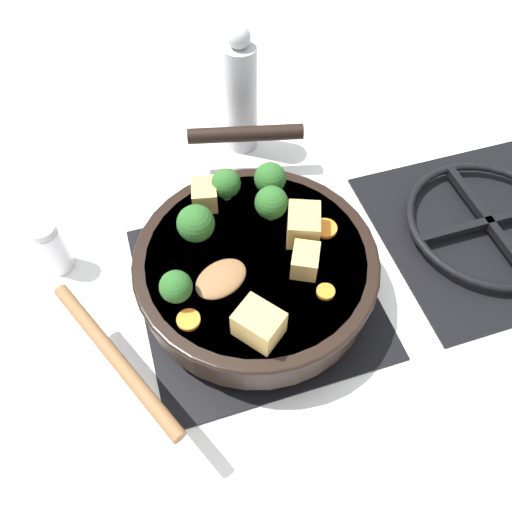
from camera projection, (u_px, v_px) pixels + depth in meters
name	position (u px, v px, depth m)	size (l,w,h in m)	color
ground_plane	(256.00, 291.00, 0.69)	(2.40, 2.40, 0.00)	white
front_burner_grate	(256.00, 287.00, 0.68)	(0.31, 0.31, 0.03)	black
rear_burner_grate	(486.00, 225.00, 0.74)	(0.31, 0.31, 0.03)	black
skillet_pan	(256.00, 266.00, 0.64)	(0.42, 0.31, 0.06)	black
wooden_spoon	(164.00, 321.00, 0.56)	(0.21, 0.23, 0.02)	brown
tofu_cube_center_large	(259.00, 324.00, 0.54)	(0.05, 0.04, 0.04)	tan
tofu_cube_near_handle	(303.00, 225.00, 0.62)	(0.05, 0.04, 0.04)	tan
tofu_cube_east_chunk	(205.00, 195.00, 0.66)	(0.04, 0.03, 0.03)	tan
tofu_cube_west_chunk	(305.00, 261.00, 0.60)	(0.04, 0.03, 0.03)	tan
broccoli_floret_near_spoon	(226.00, 184.00, 0.66)	(0.04, 0.04, 0.05)	#709956
broccoli_floret_center_top	(176.00, 287.00, 0.56)	(0.04, 0.04, 0.05)	#709956
broccoli_floret_east_rim	(270.00, 179.00, 0.66)	(0.04, 0.04, 0.05)	#709956
broccoli_floret_west_rim	(196.00, 224.00, 0.61)	(0.05, 0.05, 0.05)	#709956
broccoli_floret_north_edge	(271.00, 203.00, 0.63)	(0.04, 0.04, 0.05)	#709956
carrot_slice_orange_thin	(325.00, 228.00, 0.64)	(0.03, 0.03, 0.01)	orange
carrot_slice_near_center	(326.00, 292.00, 0.59)	(0.02, 0.02, 0.01)	orange
carrot_slice_edge_slice	(189.00, 320.00, 0.57)	(0.03, 0.03, 0.01)	orange
pepper_mill	(241.00, 96.00, 0.78)	(0.05, 0.05, 0.21)	#B2B2B7
salt_shaker	(52.00, 248.00, 0.68)	(0.04, 0.04, 0.09)	white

